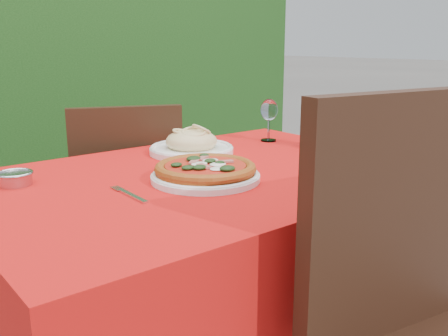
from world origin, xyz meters
TOP-DOWN VIEW (x-y plane):
  - hedge at (0.00, 1.55)m, footprint 3.20×0.55m
  - dining_table at (0.00, 0.00)m, footprint 1.26×0.86m
  - chair_near at (0.03, -0.67)m, footprint 0.53×0.53m
  - chair_far at (0.05, 0.58)m, footprint 0.52×0.52m
  - pizza_plate at (-0.05, -0.06)m, footprint 0.32×0.32m
  - pasta_plate at (0.11, 0.23)m, footprint 0.27×0.27m
  - water_glass at (0.50, 0.06)m, footprint 0.07×0.07m
  - wine_glass at (0.45, 0.22)m, footprint 0.06×0.06m
  - fork at (-0.27, -0.07)m, footprint 0.03×0.18m
  - steel_ramekin at (-0.45, 0.21)m, footprint 0.08×0.08m

SIDE VIEW (x-z plane):
  - chair_far at x=0.05m, z-range 0.06..0.95m
  - chair_near at x=0.03m, z-range 0.07..1.09m
  - dining_table at x=0.00m, z-range 0.22..0.97m
  - fork at x=-0.27m, z-range 0.75..0.75m
  - steel_ramekin at x=-0.45m, z-range 0.75..0.78m
  - pizza_plate at x=-0.05m, z-range 0.75..0.80m
  - pasta_plate at x=0.11m, z-range 0.74..0.81m
  - water_glass at x=0.50m, z-range 0.74..0.84m
  - wine_glass at x=0.45m, z-range 0.78..0.93m
  - hedge at x=0.00m, z-range 0.03..1.81m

